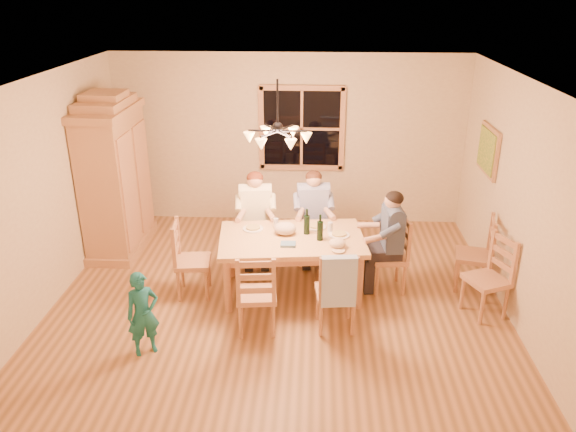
# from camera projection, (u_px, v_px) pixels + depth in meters

# --- Properties ---
(floor) EXTENTS (5.50, 5.50, 0.00)m
(floor) POSITION_uv_depth(u_px,v_px,m) (279.00, 296.00, 7.08)
(floor) COLOR brown
(floor) RESTS_ON ground
(ceiling) EXTENTS (5.50, 5.00, 0.02)m
(ceiling) POSITION_uv_depth(u_px,v_px,m) (277.00, 79.00, 6.04)
(ceiling) COLOR white
(ceiling) RESTS_ON wall_back
(wall_back) EXTENTS (5.50, 0.02, 2.70)m
(wall_back) POSITION_uv_depth(u_px,v_px,m) (289.00, 140.00, 8.86)
(wall_back) COLOR #C8B18D
(wall_back) RESTS_ON floor
(wall_left) EXTENTS (0.02, 5.00, 2.70)m
(wall_left) POSITION_uv_depth(u_px,v_px,m) (49.00, 192.00, 6.69)
(wall_left) COLOR #C8B18D
(wall_left) RESTS_ON floor
(wall_right) EXTENTS (0.02, 5.00, 2.70)m
(wall_right) POSITION_uv_depth(u_px,v_px,m) (517.00, 201.00, 6.43)
(wall_right) COLOR #C8B18D
(wall_right) RESTS_ON floor
(window) EXTENTS (1.30, 0.06, 1.30)m
(window) POSITION_uv_depth(u_px,v_px,m) (302.00, 128.00, 8.74)
(window) COLOR black
(window) RESTS_ON wall_back
(painting) EXTENTS (0.06, 0.78, 0.64)m
(painting) POSITION_uv_depth(u_px,v_px,m) (488.00, 150.00, 7.44)
(painting) COLOR #A17346
(painting) RESTS_ON wall_right
(chandelier) EXTENTS (0.77, 0.68, 0.71)m
(chandelier) POSITION_uv_depth(u_px,v_px,m) (278.00, 135.00, 6.28)
(chandelier) COLOR black
(chandelier) RESTS_ON ceiling
(armoire) EXTENTS (0.66, 1.40, 2.30)m
(armoire) POSITION_uv_depth(u_px,v_px,m) (115.00, 180.00, 8.00)
(armoire) COLOR #A17346
(armoire) RESTS_ON floor
(dining_table) EXTENTS (1.88, 1.26, 0.76)m
(dining_table) POSITION_uv_depth(u_px,v_px,m) (292.00, 245.00, 6.95)
(dining_table) COLOR tan
(dining_table) RESTS_ON floor
(chair_far_left) EXTENTS (0.48, 0.46, 0.99)m
(chair_far_left) POSITION_uv_depth(u_px,v_px,m) (256.00, 242.00, 7.84)
(chair_far_left) COLOR #AA724B
(chair_far_left) RESTS_ON floor
(chair_far_right) EXTENTS (0.48, 0.46, 0.99)m
(chair_far_right) POSITION_uv_depth(u_px,v_px,m) (313.00, 241.00, 7.87)
(chair_far_right) COLOR #AA724B
(chair_far_right) RESTS_ON floor
(chair_near_left) EXTENTS (0.48, 0.46, 0.99)m
(chair_near_left) POSITION_uv_depth(u_px,v_px,m) (257.00, 306.00, 6.29)
(chair_near_left) COLOR #AA724B
(chair_near_left) RESTS_ON floor
(chair_near_right) EXTENTS (0.48, 0.46, 0.99)m
(chair_near_right) POSITION_uv_depth(u_px,v_px,m) (335.00, 304.00, 6.34)
(chair_near_right) COLOR #AA724B
(chair_near_right) RESTS_ON floor
(chair_end_left) EXTENTS (0.46, 0.48, 0.99)m
(chair_end_left) POSITION_uv_depth(u_px,v_px,m) (194.00, 272.00, 7.03)
(chair_end_left) COLOR #AA724B
(chair_end_left) RESTS_ON floor
(chair_end_right) EXTENTS (0.46, 0.48, 0.99)m
(chair_end_right) POSITION_uv_depth(u_px,v_px,m) (388.00, 267.00, 7.15)
(chair_end_right) COLOR #AA724B
(chair_end_right) RESTS_ON floor
(adult_woman) EXTENTS (0.42, 0.46, 0.87)m
(adult_woman) POSITION_uv_depth(u_px,v_px,m) (256.00, 207.00, 7.63)
(adult_woman) COLOR #F0EBB9
(adult_woman) RESTS_ON floor
(adult_plaid_man) EXTENTS (0.42, 0.46, 0.87)m
(adult_plaid_man) POSITION_uv_depth(u_px,v_px,m) (313.00, 205.00, 7.67)
(adult_plaid_man) COLOR navy
(adult_plaid_man) RESTS_ON floor
(adult_slate_man) EXTENTS (0.46, 0.42, 0.87)m
(adult_slate_man) POSITION_uv_depth(u_px,v_px,m) (391.00, 229.00, 6.94)
(adult_slate_man) COLOR #42506A
(adult_slate_man) RESTS_ON floor
(towel) EXTENTS (0.39, 0.14, 0.58)m
(towel) POSITION_uv_depth(u_px,v_px,m) (339.00, 282.00, 6.01)
(towel) COLOR #9CB6D4
(towel) RESTS_ON chair_near_right
(wine_bottle_a) EXTENTS (0.08, 0.08, 0.33)m
(wine_bottle_a) POSITION_uv_depth(u_px,v_px,m) (307.00, 222.00, 6.94)
(wine_bottle_a) COLOR black
(wine_bottle_a) RESTS_ON dining_table
(wine_bottle_b) EXTENTS (0.08, 0.08, 0.33)m
(wine_bottle_b) POSITION_uv_depth(u_px,v_px,m) (320.00, 227.00, 6.77)
(wine_bottle_b) COLOR black
(wine_bottle_b) RESTS_ON dining_table
(plate_woman) EXTENTS (0.26, 0.26, 0.02)m
(plate_woman) POSITION_uv_depth(u_px,v_px,m) (253.00, 229.00, 7.12)
(plate_woman) COLOR white
(plate_woman) RESTS_ON dining_table
(plate_plaid) EXTENTS (0.26, 0.26, 0.02)m
(plate_plaid) POSITION_uv_depth(u_px,v_px,m) (316.00, 227.00, 7.17)
(plate_plaid) COLOR white
(plate_plaid) RESTS_ON dining_table
(plate_slate) EXTENTS (0.26, 0.26, 0.02)m
(plate_slate) POSITION_uv_depth(u_px,v_px,m) (339.00, 235.00, 6.94)
(plate_slate) COLOR white
(plate_slate) RESTS_ON dining_table
(wine_glass_a) EXTENTS (0.06, 0.06, 0.14)m
(wine_glass_a) POSITION_uv_depth(u_px,v_px,m) (276.00, 224.00, 7.12)
(wine_glass_a) COLOR silver
(wine_glass_a) RESTS_ON dining_table
(wine_glass_b) EXTENTS (0.06, 0.06, 0.14)m
(wine_glass_b) POSITION_uv_depth(u_px,v_px,m) (330.00, 227.00, 7.01)
(wine_glass_b) COLOR silver
(wine_glass_b) RESTS_ON dining_table
(cap) EXTENTS (0.20, 0.20, 0.11)m
(cap) POSITION_uv_depth(u_px,v_px,m) (337.00, 243.00, 6.62)
(cap) COLOR #D0B18B
(cap) RESTS_ON dining_table
(napkin) EXTENTS (0.19, 0.16, 0.03)m
(napkin) POSITION_uv_depth(u_px,v_px,m) (288.00, 244.00, 6.69)
(napkin) COLOR slate
(napkin) RESTS_ON dining_table
(cloth_bundle) EXTENTS (0.28, 0.22, 0.15)m
(cloth_bundle) POSITION_uv_depth(u_px,v_px,m) (285.00, 228.00, 6.96)
(cloth_bundle) COLOR tan
(cloth_bundle) RESTS_ON dining_table
(child) EXTENTS (0.41, 0.37, 0.94)m
(child) POSITION_uv_depth(u_px,v_px,m) (143.00, 314.00, 5.84)
(child) COLOR #18676E
(child) RESTS_ON floor
(chair_spare_front) EXTENTS (0.56, 0.57, 0.99)m
(chair_spare_front) POSITION_uv_depth(u_px,v_px,m) (485.00, 291.00, 6.60)
(chair_spare_front) COLOR #AA724B
(chair_spare_front) RESTS_ON floor
(chair_spare_back) EXTENTS (0.51, 0.52, 0.99)m
(chair_spare_back) POSITION_uv_depth(u_px,v_px,m) (471.00, 266.00, 7.18)
(chair_spare_back) COLOR #AA724B
(chair_spare_back) RESTS_ON floor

